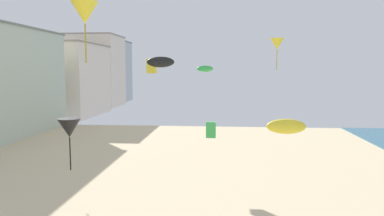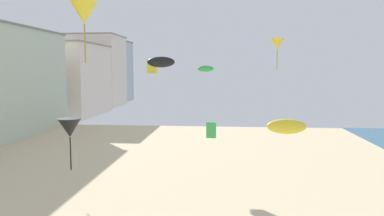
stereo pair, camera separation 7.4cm
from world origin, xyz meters
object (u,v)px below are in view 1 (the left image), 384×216
kite_green_parafoil (205,69)px  kite_yellow_box_2 (152,66)px  kite_yellow_delta_2 (85,13)px  kite_yellow_parafoil (286,126)px  kite_green_box (211,130)px  kite_yellow_delta (277,44)px  kite_black_parafoil (160,62)px  kite_black_delta (69,128)px

kite_green_parafoil → kite_yellow_box_2: kite_yellow_box_2 is taller
kite_yellow_delta_2 → kite_yellow_box_2: kite_yellow_delta_2 is taller
kite_yellow_parafoil → kite_yellow_box_2: 16.24m
kite_yellow_delta_2 → kite_green_parafoil: kite_yellow_delta_2 is taller
kite_yellow_parafoil → kite_green_box: bearing=162.8°
kite_green_box → kite_yellow_box_2: kite_yellow_box_2 is taller
kite_green_box → kite_yellow_parafoil: (5.29, -1.63, 0.58)m
kite_yellow_delta → kite_yellow_box_2: bearing=132.9°
kite_green_box → kite_yellow_delta_2: (-3.96, -14.57, 6.50)m
kite_black_parafoil → kite_yellow_box_2: 4.02m
kite_green_box → kite_yellow_box_2: bearing=124.8°
kite_yellow_delta_2 → kite_black_parafoil: bearing=92.2°
kite_green_box → kite_yellow_box_2: (-6.23, 8.97, 4.87)m
kite_yellow_delta → kite_yellow_box_2: (-10.65, 11.47, -1.32)m
kite_black_parafoil → kite_green_parafoil: size_ratio=1.56×
kite_black_delta → kite_yellow_box_2: (4.12, 10.51, 4.63)m
kite_yellow_box_2 → kite_yellow_parafoil: bearing=-42.6°
kite_black_delta → kite_yellow_delta: kite_yellow_delta is taller
kite_green_box → kite_black_parafoil: 8.76m
kite_yellow_parafoil → kite_yellow_box_2: bearing=137.4°
kite_yellow_parafoil → kite_yellow_delta_2: kite_yellow_delta_2 is taller
kite_black_parafoil → kite_yellow_parafoil: bearing=-34.6°
kite_black_parafoil → kite_black_delta: bearing=-129.7°
kite_black_delta → kite_green_parafoil: 14.57m
kite_green_parafoil → kite_yellow_parafoil: bearing=-59.0°
kite_green_box → kite_black_delta: size_ratio=0.29×
kite_yellow_delta → kite_yellow_box_2: kite_yellow_delta is taller
kite_green_box → kite_yellow_delta_2: size_ratio=0.53×
kite_yellow_parafoil → kite_yellow_box_2: size_ratio=1.89×
kite_green_box → kite_black_parafoil: size_ratio=0.46×
kite_black_delta → kite_yellow_delta: (14.77, -0.96, 5.95)m
kite_yellow_parafoil → kite_green_parafoil: size_ratio=1.70×
kite_yellow_delta → kite_black_parafoil: (-9.13, 7.76, -1.00)m
kite_yellow_delta_2 → kite_green_parafoil: 23.51m
kite_yellow_parafoil → kite_yellow_delta: kite_yellow_delta is taller
kite_green_parafoil → kite_green_box: bearing=-84.0°
kite_green_parafoil → kite_yellow_box_2: 5.34m
kite_yellow_parafoil → kite_yellow_delta_2: (-9.25, -12.94, 5.92)m
kite_yellow_parafoil → kite_black_delta: kite_yellow_parafoil is taller
kite_green_box → kite_yellow_delta: 8.00m
kite_yellow_box_2 → kite_black_delta: bearing=-111.4°
kite_yellow_parafoil → kite_black_parafoil: size_ratio=1.09×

